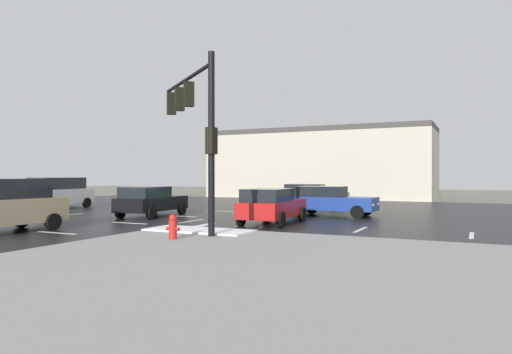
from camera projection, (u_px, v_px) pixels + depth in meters
name	position (u px, v px, depth m)	size (l,w,h in m)	color
ground_plane	(157.00, 220.00, 22.69)	(120.00, 120.00, 0.00)	slate
road_asphalt	(157.00, 220.00, 22.69)	(44.00, 44.00, 0.02)	black
sidewalk_corner	(306.00, 320.00, 6.66)	(18.00, 18.00, 0.14)	gray
snow_strip_curbside	(199.00, 230.00, 16.91)	(4.00, 1.60, 0.06)	white
lane_markings	(160.00, 223.00, 20.93)	(36.15, 36.15, 0.01)	silver
traffic_signal_mast	(194.00, 115.00, 17.17)	(4.60, 3.79, 6.19)	black
fire_hydrant	(173.00, 227.00, 14.72)	(0.48, 0.26, 0.79)	red
strip_building_background	(320.00, 164.00, 46.47)	(21.86, 8.00, 6.78)	#BCB29E
sedan_red	(272.00, 205.00, 20.58)	(2.24, 4.62, 1.58)	#B21919
sedan_green	(312.00, 195.00, 31.46)	(4.67, 2.39, 1.58)	#195933
suv_white	(57.00, 192.00, 30.23)	(2.44, 4.94, 2.03)	white
sedan_black	(151.00, 201.00, 24.19)	(2.40, 4.67, 1.58)	black
sedan_blue	(330.00, 200.00, 24.63)	(4.57, 2.10, 1.58)	navy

